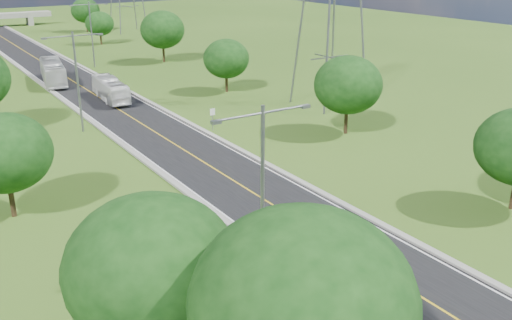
% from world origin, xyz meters
% --- Properties ---
extents(ground, '(260.00, 260.00, 0.00)m').
position_xyz_m(ground, '(0.00, 60.00, 0.00)').
color(ground, '#325217').
rests_on(ground, ground).
extents(road, '(8.00, 150.00, 0.06)m').
position_xyz_m(road, '(0.00, 66.00, 0.03)').
color(road, black).
rests_on(road, ground).
extents(curb_left, '(0.50, 150.00, 0.22)m').
position_xyz_m(curb_left, '(-4.25, 66.00, 0.11)').
color(curb_left, gray).
rests_on(curb_left, ground).
extents(curb_right, '(0.50, 150.00, 0.22)m').
position_xyz_m(curb_right, '(4.25, 66.00, 0.11)').
color(curb_right, gray).
rests_on(curb_right, ground).
extents(speed_limit_sign, '(0.55, 0.09, 2.40)m').
position_xyz_m(speed_limit_sign, '(5.20, 37.98, 1.60)').
color(speed_limit_sign, slate).
rests_on(speed_limit_sign, ground).
extents(streetlight_near_left, '(5.90, 0.25, 10.00)m').
position_xyz_m(streetlight_near_left, '(-6.00, 12.00, 5.94)').
color(streetlight_near_left, slate).
rests_on(streetlight_near_left, ground).
extents(streetlight_mid_left, '(5.90, 0.25, 10.00)m').
position_xyz_m(streetlight_mid_left, '(-6.00, 45.00, 5.94)').
color(streetlight_mid_left, slate).
rests_on(streetlight_mid_left, ground).
extents(streetlight_far_right, '(5.90, 0.25, 10.00)m').
position_xyz_m(streetlight_far_right, '(6.00, 78.00, 5.94)').
color(streetlight_far_right, slate).
rests_on(streetlight_far_right, ground).
extents(tree_la, '(7.14, 7.14, 8.30)m').
position_xyz_m(tree_la, '(-14.00, 8.00, 5.27)').
color(tree_la, black).
rests_on(tree_la, ground).
extents(tree_lb, '(6.30, 6.30, 7.33)m').
position_xyz_m(tree_lb, '(-16.00, 28.00, 4.64)').
color(tree_lb, black).
rests_on(tree_lb, ground).
extents(tree_lf, '(7.98, 7.98, 9.28)m').
position_xyz_m(tree_lf, '(-11.00, 2.00, 5.89)').
color(tree_lf, black).
rests_on(tree_lf, ground).
extents(tree_rb, '(6.72, 6.72, 7.82)m').
position_xyz_m(tree_rb, '(16.00, 30.00, 4.95)').
color(tree_rb, black).
rests_on(tree_rb, ground).
extents(tree_rc, '(5.88, 5.88, 6.84)m').
position_xyz_m(tree_rc, '(15.00, 52.00, 4.33)').
color(tree_rc, black).
rests_on(tree_rc, ground).
extents(tree_rd, '(7.14, 7.14, 8.30)m').
position_xyz_m(tree_rd, '(17.00, 76.00, 5.27)').
color(tree_rd, black).
rests_on(tree_rd, ground).
extents(tree_re, '(5.46, 5.46, 6.35)m').
position_xyz_m(tree_re, '(14.50, 100.00, 4.02)').
color(tree_re, black).
rests_on(tree_re, ground).
extents(tree_rf, '(6.30, 6.30, 7.33)m').
position_xyz_m(tree_rf, '(18.00, 120.00, 4.64)').
color(tree_rf, black).
rests_on(tree_rf, ground).
extents(bus_outbound, '(3.00, 9.78, 2.68)m').
position_xyz_m(bus_outbound, '(0.80, 55.72, 1.40)').
color(bus_outbound, white).
rests_on(bus_outbound, road).
extents(bus_inbound, '(4.47, 11.49, 3.12)m').
position_xyz_m(bus_inbound, '(-2.54, 69.33, 1.62)').
color(bus_inbound, silver).
rests_on(bus_inbound, road).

